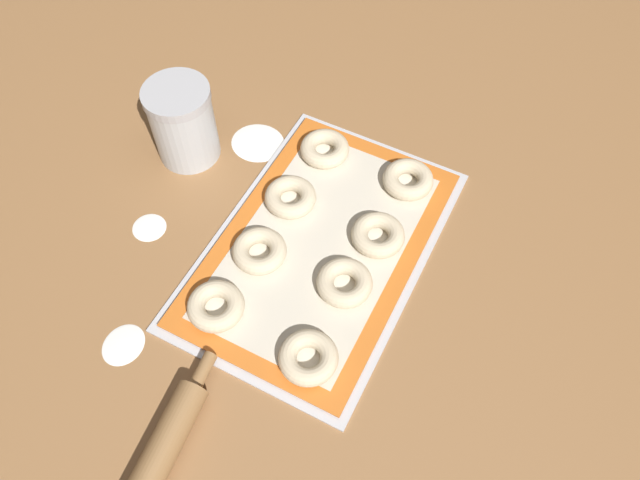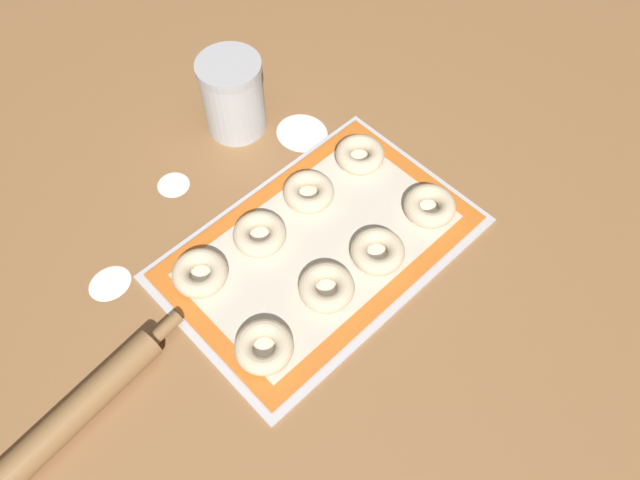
# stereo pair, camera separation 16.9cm
# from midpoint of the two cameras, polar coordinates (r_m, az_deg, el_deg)

# --- Properties ---
(ground_plane) EXTENTS (2.80, 2.80, 0.00)m
(ground_plane) POSITION_cam_midpoint_polar(r_m,az_deg,el_deg) (0.95, -4.95, -2.06)
(ground_plane) COLOR olive
(baking_tray) EXTENTS (0.48, 0.31, 0.01)m
(baking_tray) POSITION_cam_midpoint_polar(r_m,az_deg,el_deg) (0.96, -5.00, -1.35)
(baking_tray) COLOR silver
(baking_tray) RESTS_ON ground_plane
(baking_mat) EXTENTS (0.45, 0.29, 0.00)m
(baking_mat) POSITION_cam_midpoint_polar(r_m,az_deg,el_deg) (0.95, -5.03, -1.18)
(baking_mat) COLOR orange
(baking_mat) RESTS_ON baking_tray
(bagel_front_far_left) EXTENTS (0.08, 0.08, 0.03)m
(bagel_front_far_left) POSITION_cam_midpoint_polar(r_m,az_deg,el_deg) (0.85, -6.79, -11.49)
(bagel_front_far_left) COLOR beige
(bagel_front_far_left) RESTS_ON baking_mat
(bagel_front_mid_left) EXTENTS (0.08, 0.08, 0.03)m
(bagel_front_mid_left) POSITION_cam_midpoint_polar(r_m,az_deg,el_deg) (0.90, -3.06, -4.70)
(bagel_front_mid_left) COLOR beige
(bagel_front_mid_left) RESTS_ON baking_mat
(bagel_front_mid_right) EXTENTS (0.08, 0.08, 0.03)m
(bagel_front_mid_right) POSITION_cam_midpoint_polar(r_m,az_deg,el_deg) (0.94, 0.29, -0.25)
(bagel_front_mid_right) COLOR beige
(bagel_front_mid_right) RESTS_ON baking_mat
(bagel_front_far_right) EXTENTS (0.08, 0.08, 0.03)m
(bagel_front_far_right) POSITION_cam_midpoint_polar(r_m,az_deg,el_deg) (1.00, 3.37, 4.91)
(bagel_front_far_right) COLOR beige
(bagel_front_far_right) RESTS_ON baking_mat
(bagel_back_far_left) EXTENTS (0.08, 0.08, 0.03)m
(bagel_back_far_left) POSITION_cam_midpoint_polar(r_m,az_deg,el_deg) (0.91, -14.80, -6.65)
(bagel_back_far_left) COLOR beige
(bagel_back_far_left) RESTS_ON baking_mat
(bagel_back_mid_left) EXTENTS (0.08, 0.08, 0.03)m
(bagel_back_mid_left) POSITION_cam_midpoint_polar(r_m,az_deg,el_deg) (0.94, -10.66, -1.70)
(bagel_back_mid_left) COLOR beige
(bagel_back_mid_left) RESTS_ON baking_mat
(bagel_back_mid_right) EXTENTS (0.08, 0.08, 0.03)m
(bagel_back_mid_right) POSITION_cam_midpoint_polar(r_m,az_deg,el_deg) (0.99, -7.58, 3.25)
(bagel_back_mid_right) COLOR beige
(bagel_back_mid_right) RESTS_ON baking_mat
(bagel_back_far_right) EXTENTS (0.08, 0.08, 0.03)m
(bagel_back_far_right) POSITION_cam_midpoint_polar(r_m,az_deg,el_deg) (1.05, -4.18, 7.74)
(bagel_back_far_right) COLOR beige
(bagel_back_far_right) RESTS_ON baking_mat
(flour_canister) EXTENTS (0.11, 0.11, 0.14)m
(flour_canister) POSITION_cam_midpoint_polar(r_m,az_deg,el_deg) (1.06, -16.95, 9.67)
(flour_canister) COLOR silver
(flour_canister) RESTS_ON ground_plane
(flour_patch_near) EXTENTS (0.09, 0.09, 0.00)m
(flour_patch_near) POSITION_cam_midpoint_polar(r_m,az_deg,el_deg) (1.10, -10.12, 8.25)
(flour_patch_near) COLOR white
(flour_patch_near) RESTS_ON ground_plane
(flour_patch_far) EXTENTS (0.05, 0.05, 0.00)m
(flour_patch_far) POSITION_cam_midpoint_polar(r_m,az_deg,el_deg) (1.04, -19.91, 0.48)
(flour_patch_far) COLOR white
(flour_patch_far) RESTS_ON ground_plane
(flour_patch_side) EXTENTS (0.07, 0.06, 0.00)m
(flour_patch_side) POSITION_cam_midpoint_polar(r_m,az_deg,el_deg) (0.95, -22.55, -9.58)
(flour_patch_side) COLOR white
(flour_patch_side) RESTS_ON ground_plane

